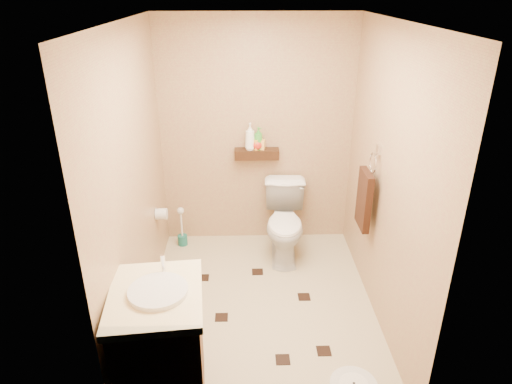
{
  "coord_description": "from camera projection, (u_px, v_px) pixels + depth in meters",
  "views": [
    {
      "loc": [
        -0.13,
        -3.3,
        2.63
      ],
      "look_at": [
        -0.03,
        0.25,
        1.01
      ],
      "focal_mm": 32.0,
      "sensor_mm": 36.0,
      "label": 1
    }
  ],
  "objects": [
    {
      "name": "ground",
      "position": [
        260.0,
        305.0,
        4.1
      ],
      "size": [
        2.5,
        2.5,
        0.0
      ],
      "primitive_type": "plane",
      "color": "tan",
      "rests_on": "ground"
    },
    {
      "name": "wall_back",
      "position": [
        257.0,
        135.0,
        4.73
      ],
      "size": [
        2.0,
        0.04,
        2.4
      ],
      "primitive_type": "cube",
      "color": "tan",
      "rests_on": "ground"
    },
    {
      "name": "wall_front",
      "position": [
        270.0,
        275.0,
        2.46
      ],
      "size": [
        2.0,
        0.04,
        2.4
      ],
      "primitive_type": "cube",
      "color": "tan",
      "rests_on": "ground"
    },
    {
      "name": "wall_left",
      "position": [
        134.0,
        184.0,
        3.57
      ],
      "size": [
        0.04,
        2.5,
        2.4
      ],
      "primitive_type": "cube",
      "color": "tan",
      "rests_on": "ground"
    },
    {
      "name": "wall_right",
      "position": [
        387.0,
        181.0,
        3.62
      ],
      "size": [
        0.04,
        2.5,
        2.4
      ],
      "primitive_type": "cube",
      "color": "tan",
      "rests_on": "ground"
    },
    {
      "name": "ceiling",
      "position": [
        262.0,
        21.0,
        3.1
      ],
      "size": [
        2.0,
        2.5,
        0.02
      ],
      "primitive_type": "cube",
      "color": "white",
      "rests_on": "wall_back"
    },
    {
      "name": "wall_shelf",
      "position": [
        257.0,
        154.0,
        4.73
      ],
      "size": [
        0.46,
        0.14,
        0.1
      ],
      "primitive_type": "cube",
      "color": "#351A0E",
      "rests_on": "wall_back"
    },
    {
      "name": "floor_accents",
      "position": [
        263.0,
        309.0,
        4.04
      ],
      "size": [
        1.13,
        1.29,
        0.01
      ],
      "color": "black",
      "rests_on": "ground"
    },
    {
      "name": "toilet",
      "position": [
        285.0,
        223.0,
        4.7
      ],
      "size": [
        0.47,
        0.77,
        0.77
      ],
      "primitive_type": "imported",
      "rotation": [
        0.0,
        0.0,
        -0.05
      ],
      "color": "white",
      "rests_on": "ground"
    },
    {
      "name": "vanity",
      "position": [
        161.0,
        345.0,
        3.03
      ],
      "size": [
        0.65,
        0.76,
        1.0
      ],
      "rotation": [
        0.0,
        0.0,
        0.1
      ],
      "color": "brown",
      "rests_on": "ground"
    },
    {
      "name": "toilet_brush",
      "position": [
        182.0,
        232.0,
        4.98
      ],
      "size": [
        0.1,
        0.1,
        0.46
      ],
      "color": "#19655C",
      "rests_on": "ground"
    },
    {
      "name": "towel_ring",
      "position": [
        365.0,
        197.0,
        3.95
      ],
      "size": [
        0.12,
        0.3,
        0.76
      ],
      "color": "silver",
      "rests_on": "wall_right"
    },
    {
      "name": "toilet_paper",
      "position": [
        161.0,
        214.0,
        4.41
      ],
      "size": [
        0.12,
        0.11,
        0.12
      ],
      "color": "silver",
      "rests_on": "wall_left"
    },
    {
      "name": "bottle_a",
      "position": [
        250.0,
        137.0,
        4.65
      ],
      "size": [
        0.12,
        0.12,
        0.27
      ],
      "primitive_type": "imported",
      "rotation": [
        0.0,
        0.0,
        3.01
      ],
      "color": "white",
      "rests_on": "wall_shelf"
    },
    {
      "name": "bottle_b",
      "position": [
        257.0,
        142.0,
        4.68
      ],
      "size": [
        0.11,
        0.1,
        0.17
      ],
      "primitive_type": "imported",
      "rotation": [
        0.0,
        0.0,
        2.13
      ],
      "color": "gold",
      "rests_on": "wall_shelf"
    },
    {
      "name": "bottle_c",
      "position": [
        257.0,
        142.0,
        4.68
      ],
      "size": [
        0.16,
        0.16,
        0.15
      ],
      "primitive_type": "imported",
      "rotation": [
        0.0,
        0.0,
        5.4
      ],
      "color": "red",
      "rests_on": "wall_shelf"
    },
    {
      "name": "bottle_d",
      "position": [
        258.0,
        138.0,
        4.67
      ],
      "size": [
        0.13,
        0.13,
        0.24
      ],
      "primitive_type": "imported",
      "rotation": [
        0.0,
        0.0,
        0.71
      ],
      "color": "green",
      "rests_on": "wall_shelf"
    },
    {
      "name": "bottle_e",
      "position": [
        262.0,
        142.0,
        4.68
      ],
      "size": [
        0.08,
        0.08,
        0.15
      ],
      "primitive_type": "imported",
      "rotation": [
        0.0,
        0.0,
        2.91
      ],
      "color": "#F7BB52",
      "rests_on": "wall_shelf"
    }
  ]
}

